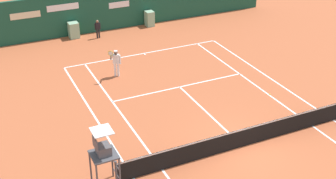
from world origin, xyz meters
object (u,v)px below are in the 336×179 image
object	(u,v)px
umpire_chair	(103,151)
tennis_ball_by_sideline	(270,94)
player_on_baseline	(116,61)
ball_kid_left_post	(98,28)

from	to	relation	value
umpire_chair	tennis_ball_by_sideline	world-z (taller)	umpire_chair
umpire_chair	tennis_ball_by_sideline	bearing A→B (deg)	108.21
player_on_baseline	ball_kid_left_post	distance (m)	6.49
player_on_baseline	tennis_ball_by_sideline	bearing A→B (deg)	165.21
player_on_baseline	tennis_ball_by_sideline	distance (m)	8.94
player_on_baseline	tennis_ball_by_sideline	xyz separation A→B (m)	(6.80, -5.73, -0.95)
ball_kid_left_post	tennis_ball_by_sideline	size ratio (longest dim) A/B	19.70
ball_kid_left_post	tennis_ball_by_sideline	world-z (taller)	ball_kid_left_post
player_on_baseline	tennis_ball_by_sideline	world-z (taller)	player_on_baseline
player_on_baseline	ball_kid_left_post	xyz separation A→B (m)	(0.88, 6.43, -0.21)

